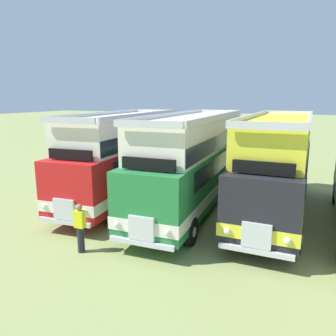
# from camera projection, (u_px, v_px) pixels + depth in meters

# --- Properties ---
(bus_first_in_row) EXTENTS (3.01, 10.29, 4.52)m
(bus_first_in_row) POSITION_uv_depth(u_px,v_px,m) (125.00, 155.00, 16.83)
(bus_first_in_row) COLOR red
(bus_first_in_row) RESTS_ON ground
(bus_second_in_row) EXTENTS (2.68, 11.67, 4.52)m
(bus_second_in_row) POSITION_uv_depth(u_px,v_px,m) (195.00, 159.00, 15.62)
(bus_second_in_row) COLOR #237538
(bus_second_in_row) RESTS_ON ground
(bus_third_in_row) EXTENTS (2.89, 10.79, 4.52)m
(bus_third_in_row) POSITION_uv_depth(u_px,v_px,m) (277.00, 163.00, 14.56)
(bus_third_in_row) COLOR black
(bus_third_in_row) RESTS_ON ground
(marshal_person) EXTENTS (0.36, 0.24, 1.73)m
(marshal_person) POSITION_uv_depth(u_px,v_px,m) (80.00, 228.00, 11.12)
(marshal_person) COLOR #23232D
(marshal_person) RESTS_ON ground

